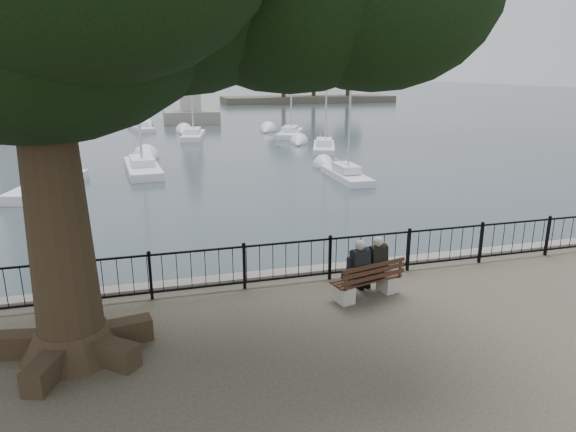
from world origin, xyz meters
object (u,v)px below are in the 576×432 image
object	(u,v)px
bench	(368,284)
person_left	(356,271)
lion_monument	(190,103)
person_right	(373,267)

from	to	relation	value
bench	person_left	bearing A→B (deg)	173.83
bench	lion_monument	size ratio (longest dim) A/B	0.20
person_left	lion_monument	xyz separation A→B (m)	(0.83, 48.55, 0.51)
person_right	lion_monument	xyz separation A→B (m)	(0.38, 48.44, 0.51)
bench	person_right	size ratio (longest dim) A/B	1.25
bench	person_right	bearing A→B (deg)	37.83
person_left	lion_monument	distance (m)	48.56
person_right	bench	bearing A→B (deg)	-142.17
bench	person_left	xyz separation A→B (m)	(-0.27, 0.03, 0.32)
bench	lion_monument	world-z (taller)	lion_monument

